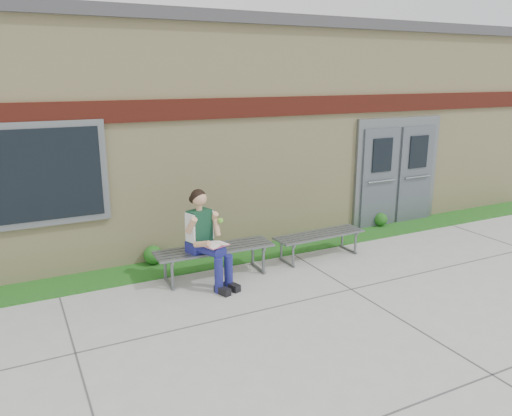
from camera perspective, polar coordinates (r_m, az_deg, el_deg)
ground at (r=6.92m, az=6.66°, el=-12.29°), size 80.00×80.00×0.00m
grass_strip at (r=9.01m, az=-2.46°, el=-5.49°), size 16.00×0.80×0.02m
school_building at (r=11.66m, az=-9.56°, el=9.59°), size 16.20×6.22×4.20m
bench_left at (r=8.04m, az=-4.74°, el=-5.29°), size 1.93×0.59×0.50m
bench_right at (r=8.95m, az=7.24°, el=-3.53°), size 1.70×0.54×0.44m
girl at (r=7.64m, az=-5.70°, el=-3.27°), size 0.65×0.94×1.49m
shrub_mid at (r=8.73m, az=-11.67°, el=-5.27°), size 0.33×0.33×0.33m
shrub_east at (r=11.01m, az=14.06°, el=-1.27°), size 0.28×0.28×0.28m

